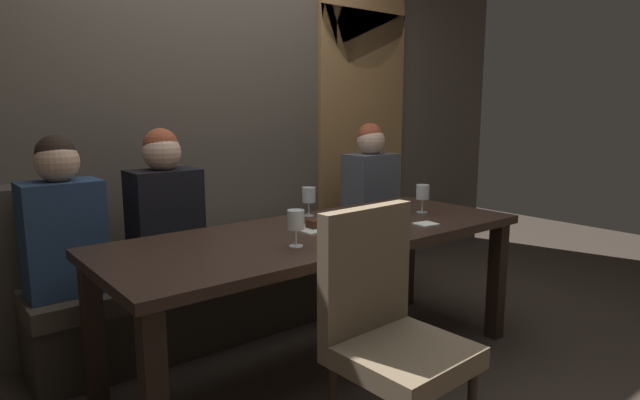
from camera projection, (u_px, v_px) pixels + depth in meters
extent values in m
plane|color=#382D26|center=(322.00, 367.00, 2.78)|extent=(9.00, 9.00, 0.00)
cube|color=brown|center=(205.00, 84.00, 3.45)|extent=(6.00, 0.12, 3.00)
cube|color=olive|center=(362.00, 144.00, 4.31)|extent=(0.90, 0.05, 2.10)
cylinder|color=#A07545|center=(364.00, 10.00, 4.13)|extent=(0.90, 0.05, 0.90)
cube|color=black|center=(497.00, 281.00, 3.09)|extent=(0.08, 0.08, 0.69)
cube|color=black|center=(94.00, 335.00, 2.35)|extent=(0.08, 0.08, 0.69)
cube|color=black|center=(407.00, 255.00, 3.62)|extent=(0.08, 0.08, 0.69)
cube|color=#302119|center=(323.00, 234.00, 2.65)|extent=(2.20, 0.84, 0.04)
cube|color=#312A23|center=(252.00, 298.00, 3.28)|extent=(2.50, 0.40, 0.35)
cube|color=#473D33|center=(251.00, 264.00, 3.24)|extent=(2.50, 0.44, 0.10)
cylinder|color=#302119|center=(398.00, 383.00, 2.21)|extent=(0.04, 0.04, 0.42)
cube|color=#7F6B51|center=(403.00, 355.00, 1.91)|extent=(0.46, 0.46, 0.08)
cube|color=#7F6B51|center=(366.00, 269.00, 2.01)|extent=(0.44, 0.08, 0.48)
cube|color=navy|center=(64.00, 238.00, 2.54)|extent=(0.36, 0.24, 0.55)
sphere|color=tan|center=(57.00, 162.00, 2.47)|extent=(0.20, 0.20, 0.20)
sphere|color=black|center=(56.00, 154.00, 2.48)|extent=(0.18, 0.18, 0.18)
cube|color=black|center=(165.00, 222.00, 2.84)|extent=(0.36, 0.24, 0.57)
sphere|color=#DBB293|center=(162.00, 152.00, 2.78)|extent=(0.20, 0.20, 0.20)
sphere|color=brown|center=(161.00, 146.00, 2.78)|extent=(0.18, 0.18, 0.18)
cube|color=#4C515B|center=(370.00, 193.00, 3.82)|extent=(0.36, 0.24, 0.57)
sphere|color=#DBB293|center=(371.00, 141.00, 3.75)|extent=(0.20, 0.20, 0.20)
sphere|color=brown|center=(370.00, 136.00, 3.76)|extent=(0.18, 0.18, 0.18)
cylinder|color=silver|center=(309.00, 216.00, 2.99)|extent=(0.06, 0.06, 0.00)
cylinder|color=silver|center=(309.00, 209.00, 2.98)|extent=(0.01, 0.01, 0.07)
cylinder|color=silver|center=(309.00, 195.00, 2.97)|extent=(0.08, 0.08, 0.08)
cylinder|color=gold|center=(309.00, 198.00, 2.97)|extent=(0.07, 0.07, 0.04)
cylinder|color=silver|center=(296.00, 246.00, 2.33)|extent=(0.06, 0.06, 0.00)
cylinder|color=silver|center=(296.00, 237.00, 2.33)|extent=(0.01, 0.01, 0.07)
cylinder|color=silver|center=(296.00, 220.00, 2.31)|extent=(0.08, 0.08, 0.08)
cylinder|color=maroon|center=(296.00, 226.00, 2.32)|extent=(0.07, 0.07, 0.02)
cylinder|color=silver|center=(422.00, 212.00, 3.09)|extent=(0.06, 0.06, 0.00)
cylinder|color=silver|center=(422.00, 205.00, 3.08)|extent=(0.01, 0.01, 0.07)
cylinder|color=silver|center=(423.00, 192.00, 3.07)|extent=(0.08, 0.08, 0.08)
cylinder|color=white|center=(391.00, 234.00, 2.54)|extent=(0.12, 0.12, 0.01)
cylinder|color=white|center=(391.00, 228.00, 2.54)|extent=(0.06, 0.06, 0.06)
cylinder|color=brown|center=(391.00, 223.00, 2.53)|extent=(0.05, 0.05, 0.01)
cube|color=white|center=(314.00, 229.00, 2.65)|extent=(0.19, 0.19, 0.01)
cube|color=#381E14|center=(315.00, 224.00, 2.66)|extent=(0.08, 0.06, 0.04)
cube|color=silver|center=(426.00, 224.00, 2.76)|extent=(0.12, 0.11, 0.01)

